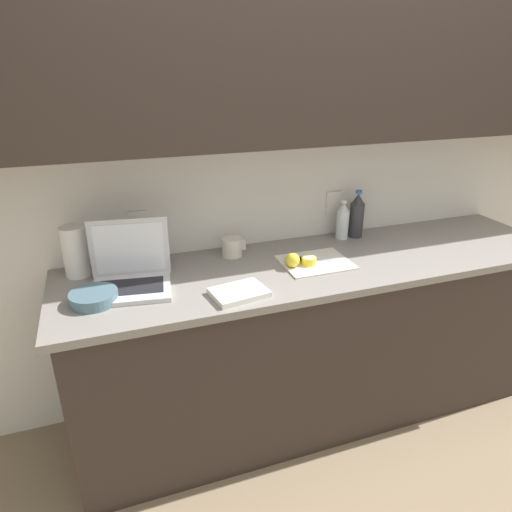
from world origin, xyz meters
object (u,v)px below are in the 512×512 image
(cutting_board, at_px, (315,262))
(lemon_whole_beside, at_px, (293,260))
(laptop, at_px, (131,272))
(bowl_white, at_px, (94,297))
(lemon_half_cut, at_px, (309,261))
(bottle_green_soda, at_px, (357,216))
(paper_towel_roll, at_px, (75,252))
(bottle_oil_tall, at_px, (343,221))
(measuring_cup, at_px, (232,247))
(knife, at_px, (304,259))

(cutting_board, distance_m, lemon_whole_beside, 0.13)
(laptop, height_order, bowl_white, laptop)
(lemon_half_cut, xyz_separation_m, lemon_whole_beside, (-0.08, 0.00, 0.02))
(cutting_board, bearing_deg, lemon_half_cut, -158.37)
(bottle_green_soda, distance_m, paper_towel_roll, 1.42)
(bottle_oil_tall, relative_size, paper_towel_roll, 0.94)
(lemon_half_cut, height_order, measuring_cup, measuring_cup)
(bottle_green_soda, distance_m, measuring_cup, 0.72)
(knife, distance_m, measuring_cup, 0.36)
(cutting_board, distance_m, paper_towel_roll, 1.09)
(cutting_board, distance_m, bowl_white, 1.00)
(bottle_oil_tall, relative_size, measuring_cup, 1.81)
(lemon_whole_beside, xyz_separation_m, bowl_white, (-0.87, -0.04, -0.02))
(bottle_green_soda, relative_size, paper_towel_roll, 1.12)
(lemon_whole_beside, height_order, measuring_cup, measuring_cup)
(bottle_oil_tall, bearing_deg, laptop, -169.61)
(lemon_whole_beside, distance_m, bowl_white, 0.88)
(lemon_whole_beside, bearing_deg, cutting_board, 7.41)
(cutting_board, xyz_separation_m, lemon_whole_beside, (-0.13, -0.02, 0.04))
(knife, xyz_separation_m, lemon_half_cut, (0.00, -0.04, 0.01))
(laptop, height_order, bottle_green_soda, laptop)
(cutting_board, xyz_separation_m, bowl_white, (-1.00, -0.05, 0.02))
(cutting_board, bearing_deg, knife, 149.34)
(bottle_green_soda, xyz_separation_m, bowl_white, (-1.37, -0.31, -0.09))
(bowl_white, height_order, paper_towel_roll, paper_towel_roll)
(measuring_cup, bearing_deg, bottle_oil_tall, 3.22)
(cutting_board, height_order, paper_towel_roll, paper_towel_roll)
(lemon_half_cut, relative_size, bowl_white, 0.37)
(bottle_oil_tall, height_order, bowl_white, bottle_oil_tall)
(bottle_green_soda, height_order, measuring_cup, bottle_green_soda)
(knife, relative_size, lemon_half_cut, 3.93)
(lemon_half_cut, xyz_separation_m, bottle_green_soda, (0.41, 0.27, 0.09))
(knife, distance_m, bottle_oil_tall, 0.41)
(lemon_whole_beside, distance_m, bottle_oil_tall, 0.49)
(bowl_white, bearing_deg, bottle_green_soda, 12.71)
(paper_towel_roll, bearing_deg, lemon_half_cut, -13.84)
(knife, relative_size, measuring_cup, 2.30)
(lemon_whole_beside, xyz_separation_m, bottle_green_soda, (0.49, 0.27, 0.08))
(bottle_oil_tall, relative_size, bowl_white, 1.14)
(lemon_half_cut, distance_m, bottle_green_soda, 0.50)
(bottle_green_soda, bearing_deg, cutting_board, -145.13)
(laptop, bearing_deg, lemon_whole_beside, 3.09)
(cutting_board, relative_size, bottle_green_soda, 1.25)
(laptop, bearing_deg, cutting_board, 4.96)
(lemon_half_cut, xyz_separation_m, bottle_oil_tall, (0.32, 0.27, 0.07))
(measuring_cup, bearing_deg, bottle_green_soda, 2.85)
(lemon_half_cut, bearing_deg, paper_towel_roll, 166.16)
(lemon_whole_beside, relative_size, measuring_cup, 0.56)
(bowl_white, bearing_deg, lemon_whole_beside, 2.43)
(lemon_half_cut, distance_m, bottle_oil_tall, 0.43)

